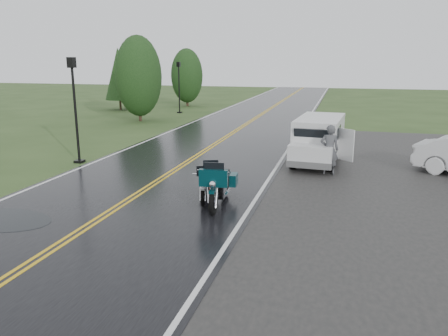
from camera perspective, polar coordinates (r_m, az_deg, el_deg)
name	(u,v)px	position (r m, az deg, el deg)	size (l,w,h in m)	color
ground	(113,211)	(13.09, -14.33, -5.52)	(120.00, 120.00, 0.00)	#2D471E
road	(212,146)	(22.02, -1.57, 2.83)	(8.00, 100.00, 0.04)	black
motorcycle_red	(211,188)	(12.49, -1.69, -2.61)	(0.87, 2.40, 1.42)	#531809
motorcycle_teal	(213,192)	(12.02, -1.43, -3.11)	(0.91, 2.51, 1.48)	#042E33
motorcycle_silver	(203,189)	(12.78, -2.79, -2.75)	(0.73, 2.02, 1.19)	#999DA0
van_white	(293,146)	(17.52, 9.06, 2.92)	(1.84, 4.91, 1.93)	silver
person_at_van	(329,150)	(16.92, 13.59, 2.25)	(0.69, 0.45, 1.90)	#4A4B4F
lamp_post_near_left	(75,111)	(19.28, -18.84, 7.10)	(0.38, 0.38, 4.42)	black
lamp_post_far_left	(179,87)	(36.29, -5.89, 10.43)	(0.36, 0.36, 4.16)	black
tree_left_mid	(139,85)	(31.79, -11.06, 10.60)	(3.26, 3.26, 5.09)	#1E3D19
tree_left_far	(187,82)	(41.82, -4.86, 11.17)	(2.95, 2.95, 4.54)	#1E3D19
pine_left_far	(119,80)	(39.39, -13.54, 11.14)	(2.48, 2.48, 5.17)	#1E3D19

